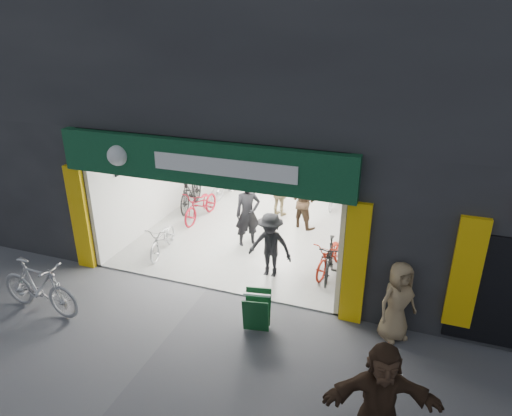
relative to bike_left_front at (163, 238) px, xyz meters
The scene contains 17 objects.
ground 2.19m from the bike_left_front, 33.07° to the right, with size 60.00×60.00×0.00m, color #56565B.
building 6.09m from the bike_left_front, 54.62° to the left, with size 17.00×10.27×8.00m.
bike_left_front is the anchor object (origin of this frame).
bike_left_midfront 3.04m from the bike_left_front, 103.34° to the left, with size 0.57×2.01×1.21m, color black.
bike_left_midback 2.25m from the bike_left_front, 90.00° to the left, with size 0.64×1.85×0.97m, color maroon.
bike_left_back 4.28m from the bike_left_front, 90.12° to the left, with size 0.56×1.98×1.19m, color #BABABF.
bike_right_front 4.31m from the bike_left_front, ahead, with size 0.44×1.57×0.94m, color black.
bike_right_mid 4.34m from the bike_left_front, ahead, with size 0.59×1.68×0.88m, color #9B1D0E.
bike_right_back 5.86m from the bike_left_front, 52.12° to the left, with size 0.46×1.62×0.97m, color silver.
parked_bike 3.29m from the bike_left_front, 109.21° to the right, with size 0.56×1.99×1.20m, color #B0B0B5.
customer_a 2.30m from the bike_left_front, 30.88° to the left, with size 0.68×0.45×1.87m, color black.
customer_b 4.13m from the bike_left_front, 42.37° to the left, with size 0.82×0.64×1.68m, color #39281A.
customer_c 3.01m from the bike_left_front, ahead, with size 1.05×0.61×1.63m, color black.
customer_d 3.96m from the bike_left_front, 56.69° to the left, with size 0.89×0.37×1.52m, color #948056.
pedestrian_near 6.12m from the bike_left_front, 13.96° to the right, with size 0.79×0.52×1.62m, color #957A56.
pedestrian_far 7.13m from the bike_left_front, 34.64° to the right, with size 1.63×0.52×1.76m, color #372519.
sandwich_board 3.98m from the bike_left_front, 32.51° to the right, with size 0.60×0.61×0.79m.
Camera 1 is at (4.05, -7.96, 5.77)m, focal length 32.00 mm.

